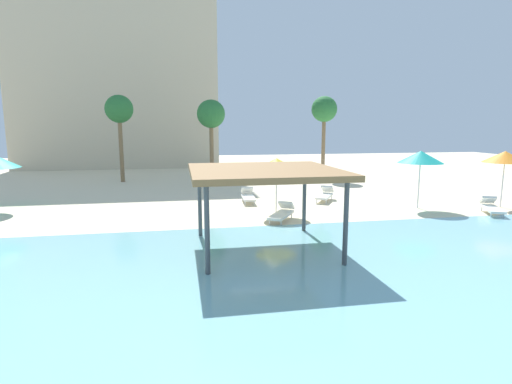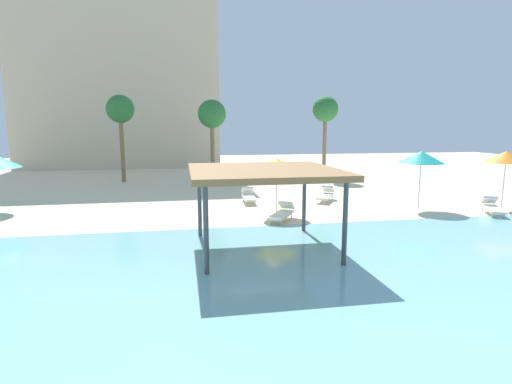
{
  "view_description": "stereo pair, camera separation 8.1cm",
  "coord_description": "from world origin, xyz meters",
  "px_view_note": "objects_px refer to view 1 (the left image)",
  "views": [
    {
      "loc": [
        -3.06,
        -13.48,
        3.89
      ],
      "look_at": [
        -0.16,
        2.0,
        1.3
      ],
      "focal_mm": 28.43,
      "sensor_mm": 36.0,
      "label": 1
    },
    {
      "loc": [
        -2.98,
        -13.5,
        3.89
      ],
      "look_at": [
        -0.16,
        2.0,
        1.3
      ],
      "focal_mm": 28.43,
      "sensor_mm": 36.0,
      "label": 2
    }
  ],
  "objects_px": {
    "lounge_chair_2": "(325,194)",
    "palm_tree_2": "(211,116)",
    "palm_tree_1": "(119,111)",
    "beach_umbrella_yellow_1": "(277,164)",
    "beach_umbrella_orange_2": "(505,157)",
    "lounge_chair_0": "(248,196)",
    "palm_tree_0": "(324,111)",
    "lounge_chair_3": "(282,213)",
    "beach_umbrella_teal_3": "(421,157)",
    "shade_pavilion": "(264,174)",
    "lounge_chair_1": "(491,207)"
  },
  "relations": [
    {
      "from": "beach_umbrella_teal_3",
      "to": "lounge_chair_3",
      "type": "distance_m",
      "value": 7.42
    },
    {
      "from": "shade_pavilion",
      "to": "lounge_chair_0",
      "type": "relative_size",
      "value": 2.33
    },
    {
      "from": "lounge_chair_3",
      "to": "shade_pavilion",
      "type": "bearing_deg",
      "value": 9.81
    },
    {
      "from": "beach_umbrella_yellow_1",
      "to": "lounge_chair_0",
      "type": "distance_m",
      "value": 3.69
    },
    {
      "from": "beach_umbrella_orange_2",
      "to": "palm_tree_2",
      "type": "distance_m",
      "value": 17.26
    },
    {
      "from": "lounge_chair_2",
      "to": "palm_tree_2",
      "type": "height_order",
      "value": "palm_tree_2"
    },
    {
      "from": "lounge_chair_0",
      "to": "beach_umbrella_yellow_1",
      "type": "bearing_deg",
      "value": 17.42
    },
    {
      "from": "lounge_chair_1",
      "to": "lounge_chair_3",
      "type": "height_order",
      "value": "same"
    },
    {
      "from": "lounge_chair_1",
      "to": "lounge_chair_3",
      "type": "xyz_separation_m",
      "value": [
        -9.45,
        0.49,
        0.0
      ]
    },
    {
      "from": "palm_tree_1",
      "to": "lounge_chair_2",
      "type": "bearing_deg",
      "value": -39.95
    },
    {
      "from": "lounge_chair_3",
      "to": "palm_tree_1",
      "type": "relative_size",
      "value": 0.32
    },
    {
      "from": "shade_pavilion",
      "to": "beach_umbrella_orange_2",
      "type": "relative_size",
      "value": 1.67
    },
    {
      "from": "lounge_chair_2",
      "to": "lounge_chair_0",
      "type": "bearing_deg",
      "value": -63.16
    },
    {
      "from": "beach_umbrella_teal_3",
      "to": "lounge_chair_0",
      "type": "distance_m",
      "value": 8.53
    },
    {
      "from": "lounge_chair_0",
      "to": "palm_tree_2",
      "type": "bearing_deg",
      "value": -167.1
    },
    {
      "from": "palm_tree_1",
      "to": "palm_tree_2",
      "type": "xyz_separation_m",
      "value": [
        6.13,
        -1.59,
        -0.32
      ]
    },
    {
      "from": "beach_umbrella_teal_3",
      "to": "palm_tree_2",
      "type": "distance_m",
      "value": 14.03
    },
    {
      "from": "beach_umbrella_teal_3",
      "to": "palm_tree_0",
      "type": "xyz_separation_m",
      "value": [
        -0.46,
        11.94,
        2.52
      ]
    },
    {
      "from": "shade_pavilion",
      "to": "beach_umbrella_teal_3",
      "type": "distance_m",
      "value": 9.96
    },
    {
      "from": "lounge_chair_1",
      "to": "beach_umbrella_yellow_1",
      "type": "bearing_deg",
      "value": -74.84
    },
    {
      "from": "palm_tree_1",
      "to": "lounge_chair_0",
      "type": "bearing_deg",
      "value": -51.33
    },
    {
      "from": "shade_pavilion",
      "to": "lounge_chair_2",
      "type": "xyz_separation_m",
      "value": [
        4.87,
        7.74,
        -2.1
      ]
    },
    {
      "from": "lounge_chair_2",
      "to": "palm_tree_1",
      "type": "xyz_separation_m",
      "value": [
        -11.41,
        9.56,
        4.55
      ]
    },
    {
      "from": "shade_pavilion",
      "to": "beach_umbrella_yellow_1",
      "type": "relative_size",
      "value": 1.8
    },
    {
      "from": "shade_pavilion",
      "to": "beach_umbrella_orange_2",
      "type": "height_order",
      "value": "beach_umbrella_orange_2"
    },
    {
      "from": "lounge_chair_0",
      "to": "lounge_chair_1",
      "type": "xyz_separation_m",
      "value": [
        10.17,
        -4.79,
        0.0
      ]
    },
    {
      "from": "beach_umbrella_orange_2",
      "to": "shade_pavilion",
      "type": "bearing_deg",
      "value": -160.14
    },
    {
      "from": "beach_umbrella_yellow_1",
      "to": "beach_umbrella_orange_2",
      "type": "xyz_separation_m",
      "value": [
        11.01,
        -0.46,
        0.19
      ]
    },
    {
      "from": "lounge_chair_2",
      "to": "palm_tree_1",
      "type": "bearing_deg",
      "value": -98.3
    },
    {
      "from": "palm_tree_1",
      "to": "palm_tree_2",
      "type": "height_order",
      "value": "palm_tree_1"
    },
    {
      "from": "beach_umbrella_teal_3",
      "to": "palm_tree_0",
      "type": "bearing_deg",
      "value": 92.2
    },
    {
      "from": "lounge_chair_3",
      "to": "palm_tree_0",
      "type": "xyz_separation_m",
      "value": [
        6.54,
        13.26,
        4.63
      ]
    },
    {
      "from": "palm_tree_1",
      "to": "palm_tree_2",
      "type": "relative_size",
      "value": 1.06
    },
    {
      "from": "beach_umbrella_orange_2",
      "to": "palm_tree_1",
      "type": "xyz_separation_m",
      "value": [
        -19.13,
        12.75,
        2.45
      ]
    },
    {
      "from": "lounge_chair_2",
      "to": "palm_tree_1",
      "type": "height_order",
      "value": "palm_tree_1"
    },
    {
      "from": "beach_umbrella_orange_2",
      "to": "beach_umbrella_teal_3",
      "type": "bearing_deg",
      "value": 172.18
    },
    {
      "from": "shade_pavilion",
      "to": "lounge_chair_3",
      "type": "relative_size",
      "value": 2.34
    },
    {
      "from": "beach_umbrella_orange_2",
      "to": "lounge_chair_3",
      "type": "bearing_deg",
      "value": -176.01
    },
    {
      "from": "beach_umbrella_orange_2",
      "to": "lounge_chair_0",
      "type": "height_order",
      "value": "beach_umbrella_orange_2"
    },
    {
      "from": "beach_umbrella_orange_2",
      "to": "lounge_chair_2",
      "type": "bearing_deg",
      "value": 157.56
    },
    {
      "from": "lounge_chair_2",
      "to": "palm_tree_2",
      "type": "distance_m",
      "value": 10.44
    },
    {
      "from": "shade_pavilion",
      "to": "palm_tree_2",
      "type": "bearing_deg",
      "value": 91.46
    },
    {
      "from": "shade_pavilion",
      "to": "palm_tree_1",
      "type": "distance_m",
      "value": 18.65
    },
    {
      "from": "beach_umbrella_yellow_1",
      "to": "palm_tree_2",
      "type": "bearing_deg",
      "value": 100.55
    },
    {
      "from": "palm_tree_1",
      "to": "palm_tree_2",
      "type": "bearing_deg",
      "value": -14.57
    },
    {
      "from": "beach_umbrella_teal_3",
      "to": "palm_tree_1",
      "type": "relative_size",
      "value": 0.46
    },
    {
      "from": "beach_umbrella_yellow_1",
      "to": "beach_umbrella_orange_2",
      "type": "relative_size",
      "value": 0.92
    },
    {
      "from": "palm_tree_0",
      "to": "palm_tree_2",
      "type": "xyz_separation_m",
      "value": [
        -8.49,
        -1.34,
        -0.4
      ]
    },
    {
      "from": "palm_tree_0",
      "to": "palm_tree_2",
      "type": "bearing_deg",
      "value": -171.03
    },
    {
      "from": "palm_tree_2",
      "to": "palm_tree_0",
      "type": "bearing_deg",
      "value": 8.97
    }
  ]
}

